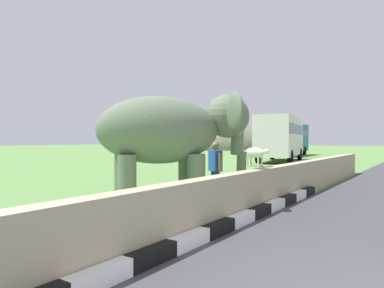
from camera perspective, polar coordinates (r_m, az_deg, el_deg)
The scene contains 8 objects.
striped_curb at distance 4.69m, azimuth -10.50°, elevation -19.05°, with size 16.20×0.20×0.24m.
barrier_parapet at distance 6.56m, azimuth 2.47°, elevation -9.89°, with size 28.00×0.36×1.00m, color tan.
elephant at distance 8.90m, azimuth -3.13°, elevation 1.97°, with size 3.92×3.70×2.92m.
person_handler at distance 10.00m, azimuth 3.82°, elevation -3.80°, with size 0.40×0.62×1.66m.
bus_white at distance 28.59m, azimuth 14.25°, elevation 1.37°, with size 8.72×4.02×3.50m.
bus_teal at distance 39.44m, azimuth 15.24°, elevation 1.16°, with size 9.22×2.99×3.50m.
cow_near at distance 22.81m, azimuth 10.27°, elevation -1.46°, with size 0.96×1.93×1.23m.
hill_east at distance 68.31m, azimuth 3.44°, elevation -0.80°, with size 26.19×20.95×11.01m.
Camera 1 is at (-3.47, 0.18, 1.70)m, focal length 32.66 mm.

